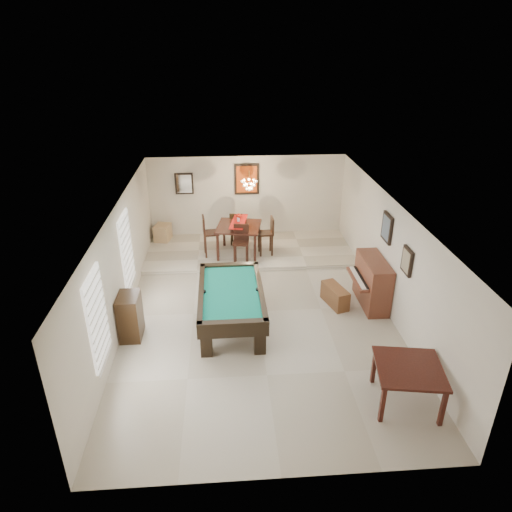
{
  "coord_description": "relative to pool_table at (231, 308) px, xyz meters",
  "views": [
    {
      "loc": [
        -0.71,
        -9.04,
        5.79
      ],
      "look_at": [
        0.0,
        0.6,
        1.15
      ],
      "focal_mm": 32.0,
      "sensor_mm": 36.0,
      "label": 1
    }
  ],
  "objects": [
    {
      "name": "window_left_front",
      "position": [
        -2.35,
        -1.7,
        0.97
      ],
      "size": [
        0.06,
        1.0,
        1.7
      ],
      "primitive_type": "cube",
      "color": "white",
      "rests_on": "wall_left"
    },
    {
      "name": "ground_plane",
      "position": [
        0.62,
        0.5,
        -0.44
      ],
      "size": [
        6.0,
        9.0,
        0.02
      ],
      "primitive_type": "cube",
      "color": "beige"
    },
    {
      "name": "apothecary_chest",
      "position": [
        -2.14,
        -0.27,
        0.07
      ],
      "size": [
        0.44,
        0.66,
        0.99
      ],
      "primitive_type": "cube",
      "color": "black",
      "rests_on": "ground_plane"
    },
    {
      "name": "upright_piano",
      "position": [
        3.21,
        0.66,
        0.15
      ],
      "size": [
        0.78,
        1.39,
        1.16
      ],
      "primitive_type": null,
      "color": "brown",
      "rests_on": "ground_plane"
    },
    {
      "name": "dining_chair_north",
      "position": [
        0.26,
        4.18,
        0.2
      ],
      "size": [
        0.42,
        0.42,
        1.02
      ],
      "primitive_type": null,
      "rotation": [
        0.0,
        0.0,
        3.02
      ],
      "color": "black",
      "rests_on": "dining_step"
    },
    {
      "name": "right_picture_lower",
      "position": [
        3.58,
        -0.5,
        1.27
      ],
      "size": [
        0.06,
        0.45,
        0.55
      ],
      "primitive_type": "cube",
      "color": "gray",
      "rests_on": "wall_right"
    },
    {
      "name": "wall_left",
      "position": [
        -2.38,
        0.5,
        0.87
      ],
      "size": [
        0.04,
        9.0,
        2.6
      ],
      "primitive_type": "cube",
      "color": "silver",
      "rests_on": "ground_plane"
    },
    {
      "name": "dining_chair_east",
      "position": [
        1.07,
        3.39,
        0.24
      ],
      "size": [
        0.43,
        0.43,
        1.1
      ],
      "primitive_type": null,
      "rotation": [
        0.0,
        0.0,
        -1.52
      ],
      "color": "black",
      "rests_on": "dining_step"
    },
    {
      "name": "piano_bench",
      "position": [
        2.48,
        0.69,
        -0.19
      ],
      "size": [
        0.56,
        0.9,
        0.47
      ],
      "primitive_type": "cube",
      "rotation": [
        0.0,
        0.0,
        0.29
      ],
      "color": "brown",
      "rests_on": "ground_plane"
    },
    {
      "name": "flower_vase",
      "position": [
        0.3,
        3.44,
        0.81
      ],
      "size": [
        0.18,
        0.18,
        0.25
      ],
      "primitive_type": null,
      "rotation": [
        0.0,
        0.0,
        0.34
      ],
      "color": "#AC1E0E",
      "rests_on": "dining_table"
    },
    {
      "name": "window_left_rear",
      "position": [
        -2.35,
        1.1,
        0.97
      ],
      "size": [
        0.06,
        1.0,
        1.7
      ],
      "primitive_type": "cube",
      "color": "white",
      "rests_on": "wall_left"
    },
    {
      "name": "dining_table",
      "position": [
        0.3,
        3.44,
        0.19
      ],
      "size": [
        1.4,
        1.4,
        0.99
      ],
      "primitive_type": null,
      "rotation": [
        0.0,
        0.0,
        -0.18
      ],
      "color": "black",
      "rests_on": "dining_step"
    },
    {
      "name": "ceiling",
      "position": [
        0.62,
        0.5,
        2.17
      ],
      "size": [
        6.0,
        9.0,
        0.04
      ],
      "primitive_type": "cube",
      "color": "white",
      "rests_on": "wall_back"
    },
    {
      "name": "pool_table",
      "position": [
        0.0,
        0.0,
        0.0
      ],
      "size": [
        1.41,
        2.58,
        0.86
      ],
      "primitive_type": null,
      "rotation": [
        0.0,
        0.0,
        0.01
      ],
      "color": "black",
      "rests_on": "ground_plane"
    },
    {
      "name": "wall_right",
      "position": [
        3.62,
        0.5,
        0.87
      ],
      "size": [
        0.04,
        9.0,
        2.6
      ],
      "primitive_type": "cube",
      "color": "silver",
      "rests_on": "ground_plane"
    },
    {
      "name": "dining_chair_west",
      "position": [
        -0.48,
        3.42,
        0.28
      ],
      "size": [
        0.48,
        0.48,
        1.19
      ],
      "primitive_type": null,
      "rotation": [
        0.0,
        0.0,
        1.68
      ],
      "color": "black",
      "rests_on": "dining_step"
    },
    {
      "name": "wall_back",
      "position": [
        0.62,
        5.0,
        0.87
      ],
      "size": [
        6.0,
        0.04,
        2.6
      ],
      "primitive_type": "cube",
      "color": "silver",
      "rests_on": "ground_plane"
    },
    {
      "name": "back_painting",
      "position": [
        0.62,
        4.96,
        1.47
      ],
      "size": [
        0.75,
        0.06,
        0.95
      ],
      "primitive_type": "cube",
      "color": "#D84C14",
      "rests_on": "wall_back"
    },
    {
      "name": "wall_front",
      "position": [
        0.62,
        -4.0,
        0.87
      ],
      "size": [
        6.0,
        0.04,
        2.6
      ],
      "primitive_type": "cube",
      "color": "silver",
      "rests_on": "ground_plane"
    },
    {
      "name": "chandelier",
      "position": [
        0.62,
        3.7,
        1.77
      ],
      "size": [
        0.44,
        0.44,
        0.6
      ],
      "primitive_type": null,
      "color": "#FFE5B2",
      "rests_on": "ceiling"
    },
    {
      "name": "right_picture_upper",
      "position": [
        3.58,
        0.8,
        1.47
      ],
      "size": [
        0.06,
        0.55,
        0.65
      ],
      "primitive_type": "cube",
      "color": "slate",
      "rests_on": "wall_right"
    },
    {
      "name": "dining_chair_south",
      "position": [
        0.33,
        2.76,
        0.25
      ],
      "size": [
        0.46,
        0.46,
        1.12
      ],
      "primitive_type": null,
      "rotation": [
        0.0,
        0.0,
        -0.12
      ],
      "color": "black",
      "rests_on": "dining_step"
    },
    {
      "name": "dining_step",
      "position": [
        0.62,
        3.75,
        -0.37
      ],
      "size": [
        6.0,
        2.5,
        0.12
      ],
      "primitive_type": "cube",
      "color": "beige",
      "rests_on": "ground_plane"
    },
    {
      "name": "square_table",
      "position": [
        2.96,
        -2.62,
        -0.04
      ],
      "size": [
        1.27,
        1.27,
        0.77
      ],
      "primitive_type": null,
      "rotation": [
        0.0,
        0.0,
        -0.16
      ],
      "color": "black",
      "rests_on": "ground_plane"
    },
    {
      "name": "corner_bench",
      "position": [
        -2.0,
        4.62,
        -0.06
      ],
      "size": [
        0.53,
        0.62,
        0.49
      ],
      "primitive_type": "cube",
      "rotation": [
        0.0,
        0.0,
        -0.2
      ],
      "color": "tan",
      "rests_on": "dining_step"
    },
    {
      "name": "back_mirror",
      "position": [
        -1.28,
        4.96,
        1.37
      ],
      "size": [
        0.55,
        0.06,
        0.65
      ],
      "primitive_type": "cube",
      "color": "white",
      "rests_on": "wall_back"
    }
  ]
}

